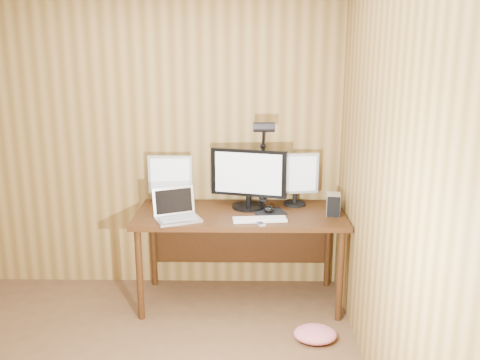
{
  "coord_description": "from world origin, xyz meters",
  "views": [
    {
      "loc": [
        0.98,
        -2.12,
        1.94
      ],
      "look_at": [
        0.93,
        1.58,
        1.02
      ],
      "focal_mm": 38.0,
      "sensor_mm": 36.0,
      "label": 1
    }
  ],
  "objects_px": {
    "speaker": "(336,202)",
    "desk_lamp": "(263,150)",
    "monitor_left": "(170,179)",
    "desk": "(240,224)",
    "keyboard": "(260,219)",
    "hard_drive": "(333,204)",
    "monitor_right": "(295,178)",
    "phone": "(260,224)",
    "mouse": "(269,209)",
    "monitor_center": "(249,178)",
    "laptop": "(176,212)"
  },
  "relations": [
    {
      "from": "speaker",
      "to": "desk_lamp",
      "type": "bearing_deg",
      "value": 168.49
    },
    {
      "from": "monitor_left",
      "to": "desk",
      "type": "bearing_deg",
      "value": -12.92
    },
    {
      "from": "keyboard",
      "to": "hard_drive",
      "type": "relative_size",
      "value": 2.5
    },
    {
      "from": "monitor_left",
      "to": "monitor_right",
      "type": "xyz_separation_m",
      "value": [
        1.0,
        -0.01,
        0.01
      ]
    },
    {
      "from": "monitor_left",
      "to": "phone",
      "type": "relative_size",
      "value": 3.77
    },
    {
      "from": "speaker",
      "to": "monitor_left",
      "type": "bearing_deg",
      "value": 175.24
    },
    {
      "from": "mouse",
      "to": "phone",
      "type": "height_order",
      "value": "mouse"
    },
    {
      "from": "monitor_center",
      "to": "hard_drive",
      "type": "relative_size",
      "value": 3.68
    },
    {
      "from": "mouse",
      "to": "desk_lamp",
      "type": "xyz_separation_m",
      "value": [
        -0.04,
        0.21,
        0.42
      ]
    },
    {
      "from": "monitor_right",
      "to": "desk_lamp",
      "type": "xyz_separation_m",
      "value": [
        -0.26,
        0.02,
        0.22
      ]
    },
    {
      "from": "monitor_center",
      "to": "keyboard",
      "type": "bearing_deg",
      "value": -61.1
    },
    {
      "from": "phone",
      "to": "laptop",
      "type": "bearing_deg",
      "value": 149.79
    },
    {
      "from": "monitor_right",
      "to": "phone",
      "type": "bearing_deg",
      "value": -129.42
    },
    {
      "from": "phone",
      "to": "monitor_left",
      "type": "bearing_deg",
      "value": 126.08
    },
    {
      "from": "mouse",
      "to": "laptop",
      "type": "bearing_deg",
      "value": 177.71
    },
    {
      "from": "keyboard",
      "to": "mouse",
      "type": "xyz_separation_m",
      "value": [
        0.07,
        0.21,
        0.01
      ]
    },
    {
      "from": "desk",
      "to": "hard_drive",
      "type": "xyz_separation_m",
      "value": [
        0.71,
        -0.12,
        0.2
      ]
    },
    {
      "from": "desk",
      "to": "speaker",
      "type": "bearing_deg",
      "value": 2.14
    },
    {
      "from": "desk",
      "to": "hard_drive",
      "type": "distance_m",
      "value": 0.75
    },
    {
      "from": "keyboard",
      "to": "phone",
      "type": "bearing_deg",
      "value": -93.75
    },
    {
      "from": "desk_lamp",
      "to": "desk",
      "type": "bearing_deg",
      "value": -140.58
    },
    {
      "from": "monitor_center",
      "to": "phone",
      "type": "xyz_separation_m",
      "value": [
        0.09,
        -0.41,
        -0.24
      ]
    },
    {
      "from": "hard_drive",
      "to": "desk_lamp",
      "type": "distance_m",
      "value": 0.69
    },
    {
      "from": "monitor_right",
      "to": "keyboard",
      "type": "relative_size",
      "value": 1.05
    },
    {
      "from": "monitor_right",
      "to": "desk_lamp",
      "type": "bearing_deg",
      "value": 167.48
    },
    {
      "from": "monitor_right",
      "to": "speaker",
      "type": "bearing_deg",
      "value": -26.51
    },
    {
      "from": "desk",
      "to": "mouse",
      "type": "height_order",
      "value": "mouse"
    },
    {
      "from": "desk_lamp",
      "to": "monitor_left",
      "type": "bearing_deg",
      "value": -178.55
    },
    {
      "from": "speaker",
      "to": "keyboard",
      "type": "bearing_deg",
      "value": -153.97
    },
    {
      "from": "monitor_center",
      "to": "monitor_left",
      "type": "height_order",
      "value": "monitor_center"
    },
    {
      "from": "hard_drive",
      "to": "monitor_right",
      "type": "bearing_deg",
      "value": 145.23
    },
    {
      "from": "speaker",
      "to": "desk_lamp",
      "type": "height_order",
      "value": "desk_lamp"
    },
    {
      "from": "desk",
      "to": "monitor_right",
      "type": "xyz_separation_m",
      "value": [
        0.44,
        0.13,
        0.35
      ]
    },
    {
      "from": "laptop",
      "to": "speaker",
      "type": "height_order",
      "value": "laptop"
    },
    {
      "from": "monitor_left",
      "to": "laptop",
      "type": "bearing_deg",
      "value": -75.31
    },
    {
      "from": "monitor_center",
      "to": "hard_drive",
      "type": "height_order",
      "value": "monitor_center"
    },
    {
      "from": "monitor_left",
      "to": "desk_lamp",
      "type": "bearing_deg",
      "value": 1.41
    },
    {
      "from": "monitor_left",
      "to": "keyboard",
      "type": "bearing_deg",
      "value": -28.99
    },
    {
      "from": "desk",
      "to": "phone",
      "type": "bearing_deg",
      "value": -67.34
    },
    {
      "from": "speaker",
      "to": "monitor_center",
      "type": "bearing_deg",
      "value": 178.18
    },
    {
      "from": "monitor_left",
      "to": "mouse",
      "type": "relative_size",
      "value": 3.37
    },
    {
      "from": "monitor_right",
      "to": "desk",
      "type": "bearing_deg",
      "value": -172.51
    },
    {
      "from": "monitor_center",
      "to": "phone",
      "type": "relative_size",
      "value": 5.59
    },
    {
      "from": "monitor_center",
      "to": "monitor_right",
      "type": "xyz_separation_m",
      "value": [
        0.37,
        0.08,
        -0.02
      ]
    },
    {
      "from": "laptop",
      "to": "phone",
      "type": "height_order",
      "value": "laptop"
    },
    {
      "from": "monitor_center",
      "to": "phone",
      "type": "distance_m",
      "value": 0.48
    },
    {
      "from": "desk_lamp",
      "to": "monitor_center",
      "type": "bearing_deg",
      "value": -140.12
    },
    {
      "from": "monitor_center",
      "to": "monitor_right",
      "type": "relative_size",
      "value": 1.4
    },
    {
      "from": "desk",
      "to": "speaker",
      "type": "distance_m",
      "value": 0.78
    },
    {
      "from": "monitor_center",
      "to": "laptop",
      "type": "xyz_separation_m",
      "value": [
        -0.54,
        -0.29,
        -0.19
      ]
    }
  ]
}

